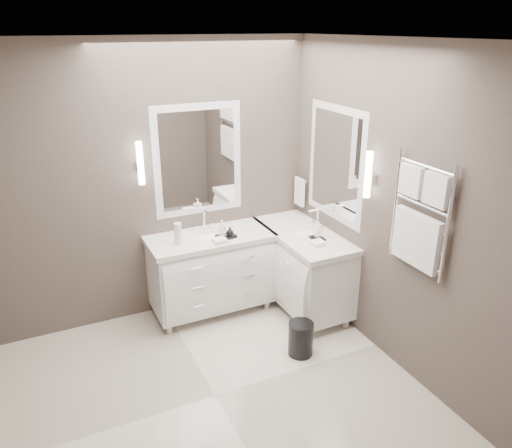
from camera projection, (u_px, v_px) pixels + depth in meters
name	position (u px, v px, depth m)	size (l,w,h in m)	color
floor	(215.00, 396.00, 4.02)	(3.20, 3.00, 0.01)	beige
ceiling	(202.00, 38.00, 3.01)	(3.20, 3.00, 0.01)	white
wall_back	(154.00, 185.00, 4.78)	(3.20, 0.01, 2.70)	#4A403B
wall_front	(326.00, 365.00, 2.26)	(3.20, 0.01, 2.70)	#4A403B
wall_right	(390.00, 209.00, 4.16)	(0.01, 3.00, 2.70)	#4A403B
vanity_back	(211.00, 269.00, 5.05)	(1.24, 0.59, 0.97)	white
vanity_right	(302.00, 265.00, 5.13)	(0.59, 1.24, 0.97)	white
mirror_back	(198.00, 160.00, 4.87)	(0.90, 0.02, 1.10)	white
mirror_right	(335.00, 164.00, 4.75)	(0.02, 0.90, 1.10)	white
sconce_back	(140.00, 164.00, 4.57)	(0.06, 0.06, 0.40)	white
sconce_right	(368.00, 176.00, 4.22)	(0.06, 0.06, 0.40)	white
towel_bar_corner	(300.00, 191.00, 5.36)	(0.03, 0.22, 0.30)	white
towel_ladder	(419.00, 221.00, 3.79)	(0.06, 0.58, 0.90)	white
waste_bin	(301.00, 339.00, 4.48)	(0.23, 0.23, 0.32)	black
amenity_tray_back	(226.00, 236.00, 4.86)	(0.18, 0.13, 0.03)	black
amenity_tray_right	(317.00, 238.00, 4.82)	(0.11, 0.14, 0.02)	black
water_bottle	(178.00, 234.00, 4.69)	(0.07, 0.07, 0.21)	silver
soap_bottle_a	(222.00, 228.00, 4.83)	(0.07, 0.07, 0.15)	white
soap_bottle_b	(230.00, 231.00, 4.82)	(0.07, 0.07, 0.09)	black
soap_bottle_c	(318.00, 230.00, 4.79)	(0.06, 0.06, 0.16)	white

